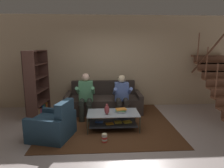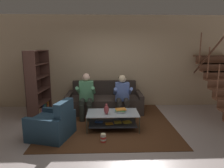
{
  "view_description": "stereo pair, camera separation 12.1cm",
  "coord_description": "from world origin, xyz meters",
  "views": [
    {
      "loc": [
        -0.21,
        -3.98,
        1.98
      ],
      "look_at": [
        0.08,
        0.84,
        1.04
      ],
      "focal_mm": 32.0,
      "sensor_mm": 36.0,
      "label": 1
    },
    {
      "loc": [
        -0.09,
        -3.98,
        1.98
      ],
      "look_at": [
        0.08,
        0.84,
        1.04
      ],
      "focal_mm": 32.0,
      "sensor_mm": 36.0,
      "label": 2
    }
  ],
  "objects": [
    {
      "name": "back_partition",
      "position": [
        0.0,
        2.46,
        1.45
      ],
      "size": [
        8.4,
        0.12,
        2.9
      ],
      "primitive_type": "cube",
      "color": "tan",
      "rests_on": "ground"
    },
    {
      "name": "book_stack",
      "position": [
        0.28,
        0.53,
        0.46
      ],
      "size": [
        0.27,
        0.22,
        0.08
      ],
      "color": "#76A2BA",
      "rests_on": "coffee_table"
    },
    {
      "name": "ground",
      "position": [
        0.0,
        0.0,
        0.0
      ],
      "size": [
        16.8,
        16.8,
        0.0
      ],
      "primitive_type": "plane",
      "color": "#AC9D9A"
    },
    {
      "name": "vase",
      "position": [
        -0.06,
        0.4,
        0.53
      ],
      "size": [
        0.12,
        0.12,
        0.24
      ],
      "color": "#96383E",
      "rests_on": "coffee_table"
    },
    {
      "name": "bookshelf",
      "position": [
        -1.98,
        1.53,
        0.69
      ],
      "size": [
        0.41,
        0.98,
        1.84
      ],
      "color": "brown",
      "rests_on": "ground"
    },
    {
      "name": "armchair",
      "position": [
        -1.24,
        0.14,
        0.28
      ],
      "size": [
        1.01,
        1.01,
        0.84
      ],
      "color": "#213B4F",
      "rests_on": "ground"
    },
    {
      "name": "popcorn_tub",
      "position": [
        -0.13,
        -0.14,
        0.1
      ],
      "size": [
        0.11,
        0.11,
        0.2
      ],
      "color": "red",
      "rests_on": "ground"
    },
    {
      "name": "area_rug",
      "position": [
        -0.01,
        1.07,
        0.01
      ],
      "size": [
        3.19,
        3.28,
        0.01
      ],
      "color": "#502F1A",
      "rests_on": "ground"
    },
    {
      "name": "couch",
      "position": [
        -0.11,
        1.86,
        0.29
      ],
      "size": [
        2.23,
        0.94,
        0.88
      ],
      "color": "#39302B",
      "rests_on": "ground"
    },
    {
      "name": "coffee_table",
      "position": [
        0.09,
        0.52,
        0.27
      ],
      "size": [
        1.21,
        0.64,
        0.41
      ],
      "color": "#ABB8C5",
      "rests_on": "ground"
    },
    {
      "name": "person_seated_right",
      "position": [
        0.38,
        1.3,
        0.65
      ],
      "size": [
        0.5,
        0.58,
        1.18
      ],
      "color": "#2E2B26",
      "rests_on": "ground"
    },
    {
      "name": "person_seated_left",
      "position": [
        -0.61,
        1.31,
        0.67
      ],
      "size": [
        0.5,
        0.58,
        1.23
      ],
      "color": "#282C26",
      "rests_on": "ground"
    }
  ]
}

